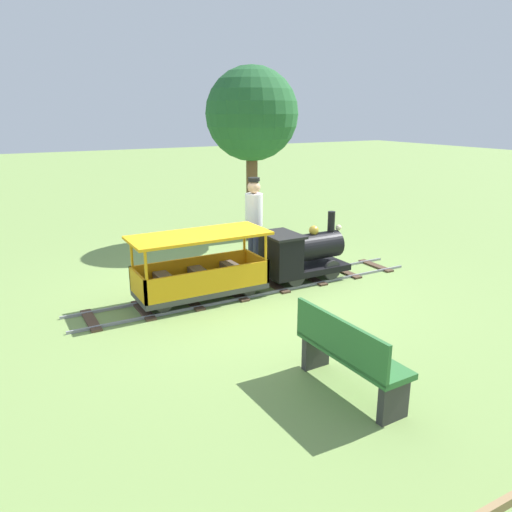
{
  "coord_description": "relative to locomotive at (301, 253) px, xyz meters",
  "views": [
    {
      "loc": [
        6.4,
        -3.42,
        2.7
      ],
      "look_at": [
        0.0,
        0.13,
        0.55
      ],
      "focal_mm": 34.82,
      "sensor_mm": 36.0,
      "label": 1
    }
  ],
  "objects": [
    {
      "name": "park_bench",
      "position": [
        3.02,
        -1.47,
        -0.07
      ],
      "size": [
        1.31,
        0.44,
        0.82
      ],
      "color": "#2D6B33",
      "rests_on": "ground_plane"
    },
    {
      "name": "track",
      "position": [
        0.0,
        -0.85,
        -0.47
      ],
      "size": [
        0.77,
        5.7,
        0.04
      ],
      "color": "gray",
      "rests_on": "ground_plane"
    },
    {
      "name": "ground_plane",
      "position": [
        0.0,
        -0.96,
        -0.48
      ],
      "size": [
        60.0,
        60.0,
        0.0
      ],
      "primitive_type": "plane",
      "color": "#75934C"
    },
    {
      "name": "passenger_car",
      "position": [
        0.0,
        -1.75,
        -0.06
      ],
      "size": [
        0.83,
        2.0,
        0.97
      ],
      "color": "#3F3F3F",
      "rests_on": "ground_plane"
    },
    {
      "name": "locomotive",
      "position": [
        0.0,
        0.0,
        0.0
      ],
      "size": [
        0.73,
        1.45,
        1.07
      ],
      "color": "black",
      "rests_on": "ground_plane"
    },
    {
      "name": "conductor_person",
      "position": [
        -0.91,
        -0.36,
        0.47
      ],
      "size": [
        0.3,
        0.3,
        1.62
      ],
      "color": "#282D47",
      "rests_on": "ground_plane"
    },
    {
      "name": "oak_tree_near",
      "position": [
        -2.83,
        0.65,
        2.13
      ],
      "size": [
        1.9,
        1.9,
        3.58
      ],
      "color": "brown",
      "rests_on": "ground_plane"
    }
  ]
}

